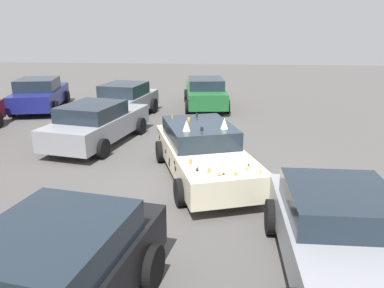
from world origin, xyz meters
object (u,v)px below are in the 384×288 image
(parked_sedan_row_back_center, at_px, (342,237))
(parked_sedan_near_left, at_px, (97,123))
(parked_sedan_behind_right, at_px, (40,94))
(parked_sedan_far_right, at_px, (123,101))
(art_car_decorated, at_px, (203,151))
(parked_sedan_behind_left, at_px, (205,92))
(parked_sedan_far_left, at_px, (42,287))

(parked_sedan_row_back_center, distance_m, parked_sedan_near_left, 8.91)
(parked_sedan_behind_right, relative_size, parked_sedan_far_right, 1.05)
(art_car_decorated, distance_m, parked_sedan_behind_right, 11.00)
(art_car_decorated, xyz_separation_m, parked_sedan_behind_left, (8.75, 0.48, 0.04))
(parked_sedan_row_back_center, bearing_deg, parked_sedan_near_left, -137.36)
(art_car_decorated, xyz_separation_m, parked_sedan_behind_right, (7.43, 8.11, 0.05))
(parked_sedan_behind_right, xyz_separation_m, parked_sedan_behind_left, (1.32, -7.64, -0.02))
(art_car_decorated, bearing_deg, parked_sedan_near_left, -143.36)
(parked_sedan_behind_right, height_order, parked_sedan_row_back_center, parked_sedan_behind_right)
(parked_sedan_near_left, relative_size, parked_sedan_behind_left, 0.98)
(art_car_decorated, bearing_deg, parked_sedan_far_right, -167.08)
(parked_sedan_far_right, relative_size, parked_sedan_near_left, 0.95)
(parked_sedan_row_back_center, distance_m, parked_sedan_behind_left, 13.03)
(parked_sedan_far_left, relative_size, parked_sedan_row_back_center, 1.08)
(parked_sedan_row_back_center, bearing_deg, parked_sedan_far_right, -148.99)
(parked_sedan_far_left, height_order, parked_sedan_far_right, parked_sedan_far_right)
(parked_sedan_behind_right, xyz_separation_m, parked_sedan_far_right, (-1.29, -4.32, -0.01))
(parked_sedan_row_back_center, relative_size, parked_sedan_near_left, 0.89)
(parked_sedan_behind_right, bearing_deg, parked_sedan_near_left, -150.60)
(parked_sedan_near_left, bearing_deg, parked_sedan_behind_left, -16.20)
(parked_sedan_far_left, bearing_deg, parked_sedan_behind_right, -143.79)
(parked_sedan_far_left, bearing_deg, art_car_decorated, 173.79)
(parked_sedan_behind_right, relative_size, parked_sedan_row_back_center, 1.12)
(parked_sedan_behind_right, relative_size, parked_sedan_behind_left, 0.98)
(parked_sedan_behind_right, height_order, parked_sedan_far_left, parked_sedan_behind_right)
(parked_sedan_far_right, distance_m, parked_sedan_behind_left, 4.22)
(art_car_decorated, distance_m, parked_sedan_row_back_center, 4.64)
(parked_sedan_far_right, xyz_separation_m, parked_sedan_behind_left, (2.61, -3.32, -0.01))
(parked_sedan_far_right, height_order, parked_sedan_behind_left, parked_sedan_far_right)
(parked_sedan_far_right, height_order, parked_sedan_row_back_center, parked_sedan_far_right)
(parked_sedan_row_back_center, xyz_separation_m, parked_sedan_behind_left, (12.70, 2.92, 0.03))
(art_car_decorated, distance_m, parked_sedan_far_right, 7.22)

